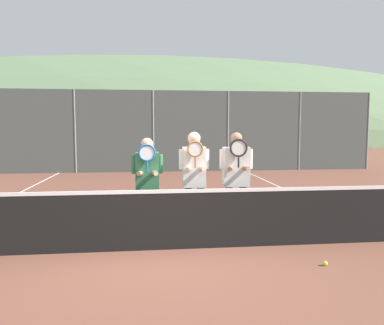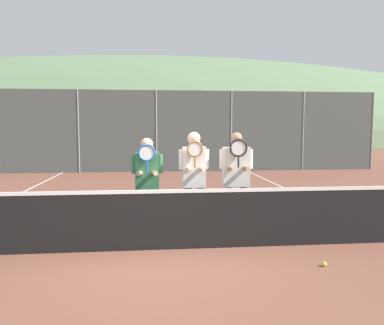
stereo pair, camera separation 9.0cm
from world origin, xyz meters
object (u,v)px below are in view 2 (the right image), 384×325
player_leftmost (147,180)px  car_center (235,148)px  car_far_left (35,149)px  player_center_right (236,175)px  tennis_ball_on_court (324,264)px  player_center_left (194,175)px  car_left_of_center (139,149)px

player_leftmost → car_center: (4.22, 12.31, -0.12)m
car_far_left → car_center: (9.90, -0.18, 0.02)m
player_center_right → tennis_ball_on_court: bearing=-61.0°
player_center_right → player_leftmost: bearing=-178.9°
car_far_left → player_center_left: bearing=-62.5°
car_center → car_far_left: bearing=179.0°
player_leftmost → car_far_left: (-5.69, 12.48, -0.15)m
player_center_left → car_far_left: 14.07m
player_leftmost → player_center_right: size_ratio=0.95×
player_center_right → car_left_of_center: 12.62m
player_center_left → car_left_of_center: size_ratio=0.46×
player_leftmost → car_far_left: bearing=114.5°
player_center_right → car_center: bearing=77.9°
car_center → tennis_ball_on_court: size_ratio=64.72×
player_center_left → car_center: size_ratio=0.42×
player_center_right → car_far_left: size_ratio=0.40×
player_leftmost → player_center_left: 0.82m
player_center_right → car_center: (2.64, 12.28, -0.19)m
player_leftmost → tennis_ball_on_court: (2.49, -1.61, -1.01)m
player_leftmost → car_center: 13.01m
player_center_left → player_center_right: bearing=1.7°
car_left_of_center → tennis_ball_on_court: bearing=-77.4°
car_left_of_center → car_center: 4.88m
player_center_left → tennis_ball_on_court: bearing=-44.1°
car_far_left → tennis_ball_on_court: (8.18, -14.09, -0.86)m
player_leftmost → tennis_ball_on_court: bearing=-32.9°
car_left_of_center → car_center: bearing=-1.7°
player_center_left → player_center_right: (0.76, 0.02, -0.00)m
player_leftmost → car_left_of_center: player_leftmost is taller
car_left_of_center → car_center: (4.88, -0.15, 0.04)m
car_far_left → car_left_of_center: bearing=-0.4°
tennis_ball_on_court → car_far_left: bearing=120.1°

